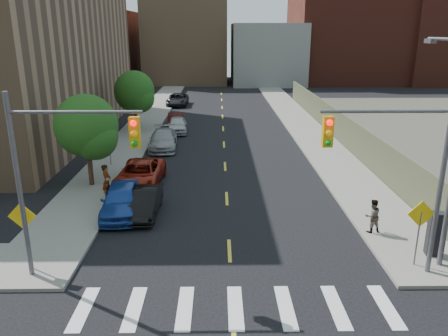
{
  "coord_description": "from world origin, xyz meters",
  "views": [
    {
      "loc": [
        -0.45,
        -8.57,
        8.92
      ],
      "look_at": [
        -0.16,
        13.3,
        2.0
      ],
      "focal_mm": 35.0,
      "sensor_mm": 36.0,
      "label": 1
    }
  ],
  "objects_px": {
    "parked_car_red": "(140,174)",
    "parked_car_white": "(177,125)",
    "parked_car_silver": "(163,139)",
    "pedestrian_east": "(372,216)",
    "parked_car_black": "(144,203)",
    "parked_car_grey": "(178,100)",
    "pedestrian_west": "(107,182)",
    "parked_car_maroon": "(176,121)",
    "payphone": "(435,234)",
    "parked_car_blue": "(121,200)"
  },
  "relations": [
    {
      "from": "parked_car_red",
      "to": "parked_car_white",
      "type": "relative_size",
      "value": 1.28
    },
    {
      "from": "parked_car_silver",
      "to": "pedestrian_east",
      "type": "height_order",
      "value": "pedestrian_east"
    },
    {
      "from": "parked_car_black",
      "to": "parked_car_red",
      "type": "bearing_deg",
      "value": 103.12
    },
    {
      "from": "parked_car_red",
      "to": "parked_car_grey",
      "type": "xyz_separation_m",
      "value": [
        -0.37,
        29.38,
        -0.01
      ]
    },
    {
      "from": "parked_car_red",
      "to": "pedestrian_east",
      "type": "distance_m",
      "value": 13.39
    },
    {
      "from": "pedestrian_west",
      "to": "parked_car_grey",
      "type": "bearing_deg",
      "value": -0.68
    },
    {
      "from": "parked_car_silver",
      "to": "parked_car_grey",
      "type": "bearing_deg",
      "value": 88.57
    },
    {
      "from": "parked_car_maroon",
      "to": "pedestrian_east",
      "type": "relative_size",
      "value": 2.71
    },
    {
      "from": "parked_car_silver",
      "to": "payphone",
      "type": "xyz_separation_m",
      "value": [
        13.08,
        -17.46,
        0.33
      ]
    },
    {
      "from": "pedestrian_west",
      "to": "pedestrian_east",
      "type": "relative_size",
      "value": 1.22
    },
    {
      "from": "parked_car_red",
      "to": "pedestrian_west",
      "type": "relative_size",
      "value": 2.81
    },
    {
      "from": "parked_car_black",
      "to": "pedestrian_west",
      "type": "relative_size",
      "value": 2.1
    },
    {
      "from": "parked_car_silver",
      "to": "parked_car_maroon",
      "type": "relative_size",
      "value": 1.2
    },
    {
      "from": "parked_car_white",
      "to": "payphone",
      "type": "xyz_separation_m",
      "value": [
        12.48,
        -23.21,
        0.36
      ]
    },
    {
      "from": "parked_car_blue",
      "to": "payphone",
      "type": "height_order",
      "value": "payphone"
    },
    {
      "from": "parked_car_white",
      "to": "pedestrian_east",
      "type": "height_order",
      "value": "pedestrian_east"
    },
    {
      "from": "parked_car_grey",
      "to": "pedestrian_west",
      "type": "relative_size",
      "value": 2.76
    },
    {
      "from": "parked_car_red",
      "to": "pedestrian_west",
      "type": "xyz_separation_m",
      "value": [
        -1.38,
        -2.32,
        0.36
      ]
    },
    {
      "from": "parked_car_grey",
      "to": "parked_car_blue",
      "type": "bearing_deg",
      "value": -88.96
    },
    {
      "from": "parked_car_maroon",
      "to": "pedestrian_west",
      "type": "distance_m",
      "value": 18.52
    },
    {
      "from": "parked_car_red",
      "to": "pedestrian_west",
      "type": "distance_m",
      "value": 2.72
    },
    {
      "from": "pedestrian_east",
      "to": "payphone",
      "type": "bearing_deg",
      "value": 118.54
    },
    {
      "from": "parked_car_grey",
      "to": "pedestrian_east",
      "type": "height_order",
      "value": "pedestrian_east"
    },
    {
      "from": "parked_car_grey",
      "to": "pedestrian_west",
      "type": "distance_m",
      "value": 31.71
    },
    {
      "from": "parked_car_black",
      "to": "parked_car_silver",
      "type": "bearing_deg",
      "value": 93.45
    },
    {
      "from": "parked_car_black",
      "to": "parked_car_red",
      "type": "xyz_separation_m",
      "value": [
        -0.93,
        4.26,
        0.09
      ]
    },
    {
      "from": "parked_car_grey",
      "to": "payphone",
      "type": "xyz_separation_m",
      "value": [
        13.78,
        -38.16,
        0.34
      ]
    },
    {
      "from": "parked_car_maroon",
      "to": "pedestrian_west",
      "type": "bearing_deg",
      "value": -100.13
    },
    {
      "from": "parked_car_blue",
      "to": "pedestrian_east",
      "type": "bearing_deg",
      "value": -16.74
    },
    {
      "from": "parked_car_maroon",
      "to": "parked_car_blue",
      "type": "bearing_deg",
      "value": -96.29
    },
    {
      "from": "parked_car_blue",
      "to": "parked_car_black",
      "type": "height_order",
      "value": "parked_car_blue"
    },
    {
      "from": "parked_car_maroon",
      "to": "parked_car_grey",
      "type": "relative_size",
      "value": 0.8
    },
    {
      "from": "parked_car_blue",
      "to": "parked_car_black",
      "type": "xyz_separation_m",
      "value": [
        1.15,
        -0.09,
        -0.12
      ]
    },
    {
      "from": "parked_car_grey",
      "to": "parked_car_red",
      "type": "bearing_deg",
      "value": -88.49
    },
    {
      "from": "payphone",
      "to": "pedestrian_east",
      "type": "xyz_separation_m",
      "value": [
        -1.8,
        2.12,
        -0.14
      ]
    },
    {
      "from": "parked_car_blue",
      "to": "pedestrian_east",
      "type": "distance_m",
      "value": 12.09
    },
    {
      "from": "parked_car_red",
      "to": "payphone",
      "type": "xyz_separation_m",
      "value": [
        13.41,
        -8.78,
        0.33
      ]
    },
    {
      "from": "parked_car_silver",
      "to": "parked_car_maroon",
      "type": "xyz_separation_m",
      "value": [
        0.32,
        7.41,
        -0.04
      ]
    },
    {
      "from": "parked_car_white",
      "to": "parked_car_grey",
      "type": "xyz_separation_m",
      "value": [
        -1.3,
        14.95,
        0.02
      ]
    },
    {
      "from": "parked_car_black",
      "to": "parked_car_maroon",
      "type": "distance_m",
      "value": 20.35
    },
    {
      "from": "parked_car_grey",
      "to": "pedestrian_east",
      "type": "xyz_separation_m",
      "value": [
        11.98,
        -36.04,
        0.2
      ]
    },
    {
      "from": "pedestrian_west",
      "to": "pedestrian_east",
      "type": "bearing_deg",
      "value": -107.36
    },
    {
      "from": "parked_car_red",
      "to": "parked_car_silver",
      "type": "height_order",
      "value": "parked_car_red"
    },
    {
      "from": "parked_car_red",
      "to": "parked_car_silver",
      "type": "distance_m",
      "value": 8.68
    },
    {
      "from": "parked_car_black",
      "to": "parked_car_white",
      "type": "xyz_separation_m",
      "value": [
        0.0,
        18.69,
        0.06
      ]
    },
    {
      "from": "parked_car_black",
      "to": "parked_car_grey",
      "type": "xyz_separation_m",
      "value": [
        -1.3,
        33.64,
        0.07
      ]
    },
    {
      "from": "parked_car_black",
      "to": "pedestrian_east",
      "type": "distance_m",
      "value": 10.95
    },
    {
      "from": "parked_car_blue",
      "to": "payphone",
      "type": "bearing_deg",
      "value": -23.54
    },
    {
      "from": "parked_car_white",
      "to": "pedestrian_west",
      "type": "bearing_deg",
      "value": -102.42
    },
    {
      "from": "parked_car_red",
      "to": "pedestrian_west",
      "type": "bearing_deg",
      "value": -118.8
    }
  ]
}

